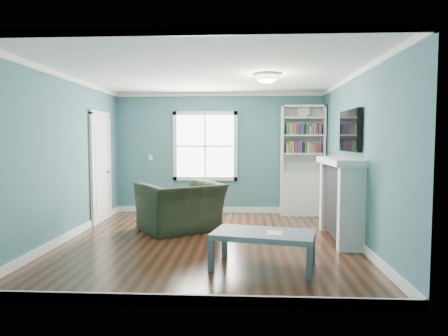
{
  "coord_description": "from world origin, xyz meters",
  "views": [
    {
      "loc": [
        0.57,
        -6.14,
        1.58
      ],
      "look_at": [
        0.22,
        0.4,
        1.12
      ],
      "focal_mm": 32.0,
      "sensor_mm": 36.0,
      "label": 1
    }
  ],
  "objects": [
    {
      "name": "coffee_table",
      "position": [
        0.8,
        -1.26,
        0.39
      ],
      "size": [
        1.35,
        0.92,
        0.45
      ],
      "rotation": [
        0.0,
        0.0,
        -0.22
      ],
      "color": "#4A5159",
      "rests_on": "ground"
    },
    {
      "name": "room_walls",
      "position": [
        0.0,
        0.0,
        1.58
      ],
      "size": [
        5.0,
        5.0,
        5.0
      ],
      "color": "#3C6A71",
      "rests_on": "ground"
    },
    {
      "name": "window",
      "position": [
        -0.3,
        2.49,
        1.45
      ],
      "size": [
        1.4,
        0.06,
        1.5
      ],
      "color": "white",
      "rests_on": "room_walls"
    },
    {
      "name": "paper_sheet",
      "position": [
        0.93,
        -1.31,
        0.45
      ],
      "size": [
        0.23,
        0.27,
        0.0
      ],
      "primitive_type": "cube",
      "rotation": [
        0.0,
        0.0,
        -0.15
      ],
      "color": "white",
      "rests_on": "coffee_table"
    },
    {
      "name": "floor",
      "position": [
        0.0,
        0.0,
        0.0
      ],
      "size": [
        5.0,
        5.0,
        0.0
      ],
      "primitive_type": "plane",
      "color": "black",
      "rests_on": "ground"
    },
    {
      "name": "bookshelf",
      "position": [
        1.77,
        2.3,
        0.92
      ],
      "size": [
        0.9,
        0.35,
        2.31
      ],
      "color": "silver",
      "rests_on": "ground"
    },
    {
      "name": "ceiling_fixture",
      "position": [
        0.9,
        0.1,
        2.55
      ],
      "size": [
        0.38,
        0.38,
        0.15
      ],
      "color": "white",
      "rests_on": "room_walls"
    },
    {
      "name": "door",
      "position": [
        -2.22,
        1.4,
        1.07
      ],
      "size": [
        0.12,
        0.98,
        2.17
      ],
      "color": "silver",
      "rests_on": "ground"
    },
    {
      "name": "tv",
      "position": [
        2.2,
        0.2,
        1.72
      ],
      "size": [
        0.06,
        1.1,
        0.65
      ],
      "primitive_type": "cube",
      "color": "black",
      "rests_on": "fireplace"
    },
    {
      "name": "light_switch",
      "position": [
        -1.5,
        2.48,
        1.2
      ],
      "size": [
        0.08,
        0.01,
        0.12
      ],
      "primitive_type": "cube",
      "color": "white",
      "rests_on": "room_walls"
    },
    {
      "name": "recliner",
      "position": [
        -0.56,
        0.7,
        0.56
      ],
      "size": [
        1.54,
        1.43,
        1.13
      ],
      "primitive_type": "imported",
      "rotation": [
        0.0,
        0.0,
        -2.52
      ],
      "color": "black",
      "rests_on": "ground"
    },
    {
      "name": "trim",
      "position": [
        0.0,
        0.0,
        1.24
      ],
      "size": [
        4.5,
        5.0,
        2.6
      ],
      "color": "white",
      "rests_on": "ground"
    },
    {
      "name": "fireplace",
      "position": [
        2.08,
        0.2,
        0.64
      ],
      "size": [
        0.44,
        1.58,
        1.3
      ],
      "color": "black",
      "rests_on": "ground"
    }
  ]
}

